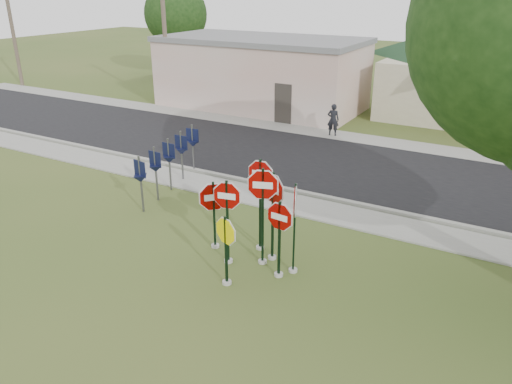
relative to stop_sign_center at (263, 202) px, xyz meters
The scene contains 20 objects.
ground 2.42m from the stop_sign_center, 94.56° to the right, with size 120.00×120.00×0.00m, color #3A521F.
sidewalk_near 4.35m from the stop_sign_center, 91.79° to the left, with size 60.00×1.60×0.06m, color gray.
road 8.65m from the stop_sign_center, 90.84° to the left, with size 60.00×7.00×0.04m, color black.
sidewalk_far 12.88m from the stop_sign_center, 90.55° to the left, with size 60.00×1.60×0.06m, color gray.
curb 5.27m from the stop_sign_center, 91.43° to the left, with size 60.00×0.20×0.14m, color gray.
stop_sign_center is the anchor object (origin of this frame).
stop_sign_yellow 1.56m from the stop_sign_center, 102.33° to the right, with size 0.95×0.31×2.01m.
stop_sign_left 0.99m from the stop_sign_center, 153.13° to the right, with size 1.05×0.25×2.54m.
stop_sign_right 0.93m from the stop_sign_center, 28.32° to the right, with size 1.03×0.24×2.25m.
stop_sign_back_right 0.39m from the stop_sign_center, 69.81° to the left, with size 1.07×0.49×2.71m.
stop_sign_back_left 0.80m from the stop_sign_center, 123.66° to the left, with size 1.02×0.24×2.86m.
stop_sign_far_right 0.95m from the stop_sign_center, ahead, with size 0.46×1.07×2.67m.
stop_sign_far_left 1.73m from the stop_sign_center, behind, with size 0.85×0.81×2.18m.
route_sign_row 6.29m from the stop_sign_center, 151.88° to the left, with size 1.43×4.63×2.00m.
building_stucco 18.81m from the stop_sign_center, 119.01° to the left, with size 12.20×6.20×4.20m.
building_house 20.62m from the stop_sign_center, 84.75° to the left, with size 11.60×11.60×6.20m.
utility_pole_near 19.89m from the stop_sign_center, 135.97° to the left, with size 2.20×0.26×9.50m.
utility_pole_far 31.39m from the stop_sign_center, 154.11° to the left, with size 2.20×0.26×9.00m.
bg_tree_left 30.30m from the stop_sign_center, 131.87° to the left, with size 4.90×4.90×7.35m.
pedestrian 12.91m from the stop_sign_center, 102.88° to the left, with size 0.58×0.38×1.60m, color black.
Camera 1 is at (5.86, -8.98, 7.17)m, focal length 35.00 mm.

